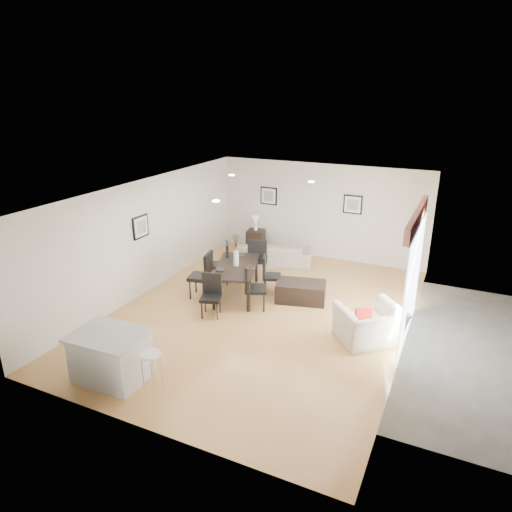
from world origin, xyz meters
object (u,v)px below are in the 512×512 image
at_px(dining_chair_head, 211,292).
at_px(dining_table, 236,268).
at_px(bar_stool, 151,359).
at_px(dining_chair_foot, 258,257).
at_px(kitchen_island, 111,356).
at_px(dining_chair_enear, 252,284).
at_px(dining_chair_efar, 268,272).
at_px(dining_chair_wnear, 204,273).
at_px(armchair, 369,325).
at_px(side_table, 256,240).
at_px(sofa, 273,254).
at_px(coffee_table, 301,292).
at_px(dining_chair_wfar, 223,261).

bearing_deg(dining_chair_head, dining_table, 70.09).
distance_m(dining_table, bar_stool, 3.88).
bearing_deg(dining_chair_foot, kitchen_island, 63.98).
distance_m(dining_chair_enear, dining_chair_foot, 1.70).
bearing_deg(dining_chair_head, dining_chair_efar, 47.97).
bearing_deg(dining_chair_wnear, kitchen_island, -7.41).
distance_m(dining_chair_efar, bar_stool, 4.27).
xyz_separation_m(armchair, dining_chair_enear, (-2.66, 0.36, 0.21)).
bearing_deg(side_table, dining_table, -73.11).
xyz_separation_m(dining_chair_wnear, dining_chair_efar, (1.26, 0.85, -0.09)).
bearing_deg(dining_chair_head, bar_stool, -98.09).
height_order(dining_table, dining_chair_wnear, dining_chair_wnear).
bearing_deg(dining_chair_foot, dining_chair_efar, 109.86).
relative_size(armchair, dining_chair_foot, 1.06).
relative_size(sofa, bar_stool, 3.00).
xyz_separation_m(coffee_table, bar_stool, (-1.01, -4.19, 0.38)).
xyz_separation_m(dining_chair_head, side_table, (-0.90, 4.15, -0.20)).
distance_m(dining_table, kitchen_island, 3.88).
relative_size(dining_chair_wnear, kitchen_island, 0.89).
bearing_deg(sofa, bar_stool, 73.62).
relative_size(dining_table, dining_chair_foot, 1.84).
bearing_deg(sofa, dining_chair_wnear, 56.14).
relative_size(coffee_table, kitchen_island, 0.91).
bearing_deg(sofa, dining_table, 69.47).
bearing_deg(bar_stool, sofa, 94.76).
height_order(side_table, kitchen_island, kitchen_island).
height_order(dining_chair_wfar, dining_chair_efar, dining_chair_wfar).
height_order(dining_chair_wfar, side_table, dining_chair_wfar).
height_order(dining_chair_enear, dining_chair_head, dining_chair_enear).
bearing_deg(dining_chair_wfar, dining_chair_wnear, -29.23).
bearing_deg(dining_chair_head, dining_chair_wnear, 112.30).
bearing_deg(sofa, dining_chair_enear, 82.50).
xyz_separation_m(dining_table, coffee_table, (1.49, 0.34, -0.44)).
bearing_deg(dining_chair_foot, sofa, -108.54).
distance_m(armchair, dining_chair_wfar, 4.16).
bearing_deg(kitchen_island, dining_table, 82.88).
height_order(dining_table, dining_chair_efar, dining_chair_efar).
relative_size(dining_chair_head, dining_chair_foot, 0.86).
xyz_separation_m(dining_chair_efar, bar_stool, (-0.16, -4.27, 0.08)).
xyz_separation_m(dining_chair_enear, dining_chair_head, (-0.66, -0.63, -0.06)).
bearing_deg(side_table, bar_stool, -78.48).
bearing_deg(coffee_table, kitchen_island, -127.58).
xyz_separation_m(dining_chair_efar, coffee_table, (0.85, -0.08, -0.30)).
height_order(coffee_table, bar_stool, bar_stool).
distance_m(dining_chair_wnear, bar_stool, 3.60).
bearing_deg(dining_chair_enear, kitchen_island, 140.80).
relative_size(side_table, bar_stool, 0.92).
distance_m(dining_chair_wnear, coffee_table, 2.28).
bearing_deg(sofa, dining_chair_wfar, 49.36).
xyz_separation_m(dining_table, dining_chair_foot, (0.03, 1.10, -0.07)).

